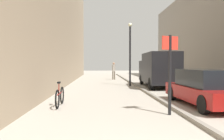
% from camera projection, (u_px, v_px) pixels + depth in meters
% --- Properties ---
extents(ground_plane, '(80.00, 80.00, 0.00)m').
position_uv_depth(ground_plane, '(117.00, 89.00, 14.32)').
color(ground_plane, '#A8A093').
extents(kerb_strip, '(0.16, 40.00, 0.12)m').
position_uv_depth(kerb_strip, '(140.00, 88.00, 14.41)').
color(kerb_strip, gray).
rests_on(kerb_strip, ground_plane).
extents(pedestrian_main_foreground, '(0.36, 0.24, 1.84)m').
position_uv_depth(pedestrian_main_foreground, '(114.00, 70.00, 23.17)').
color(pedestrian_main_foreground, brown).
rests_on(pedestrian_main_foreground, ground_plane).
extents(delivery_van, '(2.18, 5.51, 2.44)m').
position_uv_depth(delivery_van, '(158.00, 69.00, 15.72)').
color(delivery_van, black).
rests_on(delivery_van, ground_plane).
extents(parked_car, '(1.96, 4.26, 1.45)m').
position_uv_depth(parked_car, '(205.00, 88.00, 8.71)').
color(parked_car, maroon).
rests_on(parked_car, ground_plane).
extents(street_sign_post, '(0.58, 0.20, 2.60)m').
position_uv_depth(street_sign_post, '(170.00, 68.00, 7.09)').
color(street_sign_post, black).
rests_on(street_sign_post, ground_plane).
extents(lamp_post, '(0.28, 0.28, 4.76)m').
position_uv_depth(lamp_post, '(130.00, 50.00, 16.48)').
color(lamp_post, black).
rests_on(lamp_post, ground_plane).
extents(bicycle_leaning, '(0.10, 1.77, 0.98)m').
position_uv_depth(bicycle_leaning, '(60.00, 97.00, 8.57)').
color(bicycle_leaning, black).
rests_on(bicycle_leaning, ground_plane).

